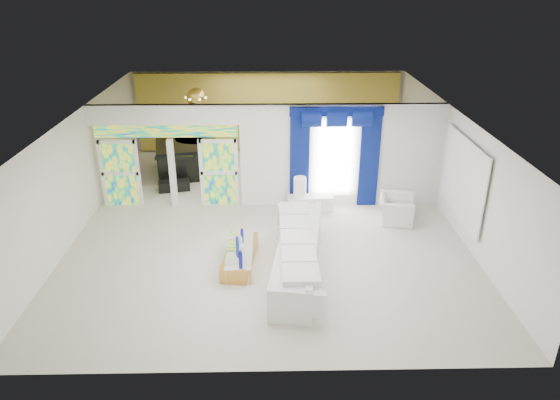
{
  "coord_description": "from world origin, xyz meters",
  "views": [
    {
      "loc": [
        0.06,
        -12.87,
        6.36
      ],
      "look_at": [
        0.3,
        -1.2,
        1.1
      ],
      "focal_mm": 32.8,
      "sensor_mm": 36.0,
      "label": 1
    }
  ],
  "objects_px": {
    "coffee_table": "(240,257)",
    "grand_piano": "(181,158)",
    "white_sofa": "(298,256)",
    "console_table": "(310,203)",
    "armchair": "(396,209)"
  },
  "relations": [
    {
      "from": "white_sofa",
      "to": "console_table",
      "type": "xyz_separation_m",
      "value": [
        0.52,
        3.26,
        -0.17
      ]
    },
    {
      "from": "white_sofa",
      "to": "armchair",
      "type": "height_order",
      "value": "white_sofa"
    },
    {
      "from": "white_sofa",
      "to": "armchair",
      "type": "relative_size",
      "value": 3.84
    },
    {
      "from": "white_sofa",
      "to": "console_table",
      "type": "height_order",
      "value": "white_sofa"
    },
    {
      "from": "armchair",
      "to": "coffee_table",
      "type": "bearing_deg",
      "value": 131.72
    },
    {
      "from": "console_table",
      "to": "armchair",
      "type": "height_order",
      "value": "armchair"
    },
    {
      "from": "armchair",
      "to": "grand_piano",
      "type": "xyz_separation_m",
      "value": [
        -6.51,
        3.85,
        0.18
      ]
    },
    {
      "from": "white_sofa",
      "to": "console_table",
      "type": "distance_m",
      "value": 3.3
    },
    {
      "from": "coffee_table",
      "to": "grand_piano",
      "type": "bearing_deg",
      "value": 110.78
    },
    {
      "from": "console_table",
      "to": "coffee_table",
      "type": "bearing_deg",
      "value": -122.26
    },
    {
      "from": "armchair",
      "to": "grand_piano",
      "type": "bearing_deg",
      "value": 73.12
    },
    {
      "from": "armchair",
      "to": "grand_piano",
      "type": "distance_m",
      "value": 7.56
    },
    {
      "from": "console_table",
      "to": "armchair",
      "type": "distance_m",
      "value": 2.45
    },
    {
      "from": "grand_piano",
      "to": "coffee_table",
      "type": "bearing_deg",
      "value": -81.09
    },
    {
      "from": "grand_piano",
      "to": "white_sofa",
      "type": "bearing_deg",
      "value": -72.05
    }
  ]
}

